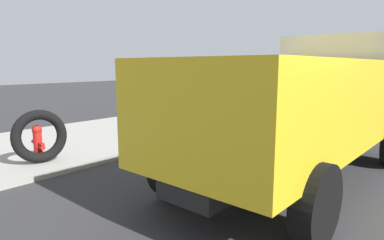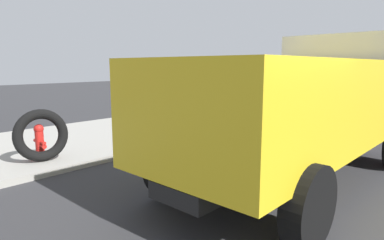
{
  "view_description": "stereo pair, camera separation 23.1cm",
  "coord_description": "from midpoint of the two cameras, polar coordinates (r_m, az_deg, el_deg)",
  "views": [
    {
      "loc": [
        -4.16,
        -2.53,
        2.3
      ],
      "look_at": [
        1.7,
        2.48,
        1.04
      ],
      "focal_mm": 31.27,
      "sensor_mm": 36.0,
      "label": 1
    },
    {
      "loc": [
        -4.01,
        -2.7,
        2.3
      ],
      "look_at": [
        1.7,
        2.48,
        1.04
      ],
      "focal_mm": 31.27,
      "sensor_mm": 36.0,
      "label": 2
    }
  ],
  "objects": [
    {
      "name": "dump_truck_yellow",
      "position": [
        7.1,
        19.55,
        3.19
      ],
      "size": [
        7.03,
        2.86,
        3.0
      ],
      "color": "gold",
      "rests_on": "ground"
    },
    {
      "name": "ground_plane",
      "position": [
        5.37,
        9.02,
        -16.18
      ],
      "size": [
        80.0,
        80.0,
        0.0
      ],
      "primitive_type": "plane",
      "color": "#2D2D30"
    },
    {
      "name": "sidewalk_curb",
      "position": [
        10.24,
        -23.09,
        -4.02
      ],
      "size": [
        36.0,
        5.0,
        0.15
      ],
      "primitive_type": "cube",
      "color": "#99968E",
      "rests_on": "ground"
    },
    {
      "name": "fire_hydrant",
      "position": [
        8.42,
        -23.84,
        -3.23
      ],
      "size": [
        0.22,
        0.5,
        0.82
      ],
      "color": "red",
      "rests_on": "sidewalk_curb"
    },
    {
      "name": "loose_tire",
      "position": [
        8.2,
        -23.6,
        -2.41
      ],
      "size": [
        1.22,
        0.52,
        1.2
      ],
      "primitive_type": "torus",
      "rotation": [
        1.5,
        0.0,
        -0.19
      ],
      "color": "black",
      "rests_on": "sidewalk_curb"
    }
  ]
}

